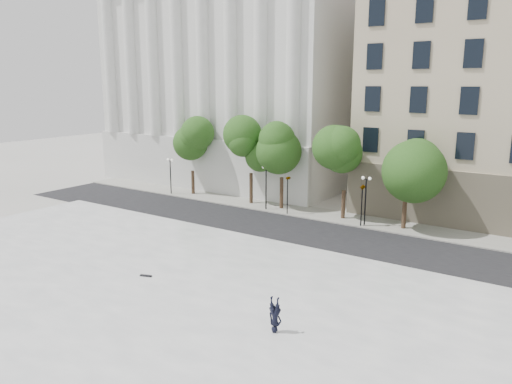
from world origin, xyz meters
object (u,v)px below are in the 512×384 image
at_px(traffic_light_west, 288,177).
at_px(person_lying, 275,327).
at_px(traffic_light_east, 363,184).
at_px(skateboard, 146,276).

height_order(traffic_light_west, person_lying, traffic_light_west).
bearing_deg(traffic_light_west, traffic_light_east, 0.00).
bearing_deg(traffic_light_west, person_lying, -60.93).
height_order(traffic_light_west, skateboard, traffic_light_west).
xyz_separation_m(traffic_light_west, person_lying, (11.35, -20.42, -2.94)).
xyz_separation_m(traffic_light_east, skateboard, (-6.25, -18.90, -3.28)).
bearing_deg(skateboard, person_lying, -27.21).
xyz_separation_m(person_lying, skateboard, (-10.31, 1.52, -0.20)).
relative_size(traffic_light_east, skateboard, 5.65).
bearing_deg(traffic_light_east, skateboard, -108.30).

